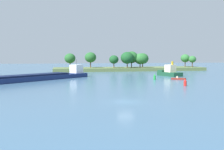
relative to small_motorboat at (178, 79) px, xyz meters
name	(u,v)px	position (x,y,z in m)	size (l,w,h in m)	color
ground_plane	(126,102)	(-24.64, -33.93, -0.26)	(400.00, 400.00, 0.00)	#3D607F
treeline_island	(129,65)	(-2.89, 47.79, 2.61)	(71.39, 16.01, 9.12)	#566B3D
small_motorboat	(178,79)	(0.00, 0.00, 0.00)	(4.45, 3.08, 0.96)	maroon
cargo_barge	(30,77)	(-43.37, 4.39, 0.69)	(36.33, 31.75, 5.91)	navy
tugboat	(169,72)	(2.97, 13.52, 1.07)	(6.88, 9.78, 5.17)	#19472D
channel_buoy_red	(185,83)	(-5.71, -16.02, 0.55)	(0.70, 0.70, 1.90)	red
channel_buoy_green	(155,77)	(-7.26, 0.47, 0.55)	(0.70, 0.70, 1.90)	green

